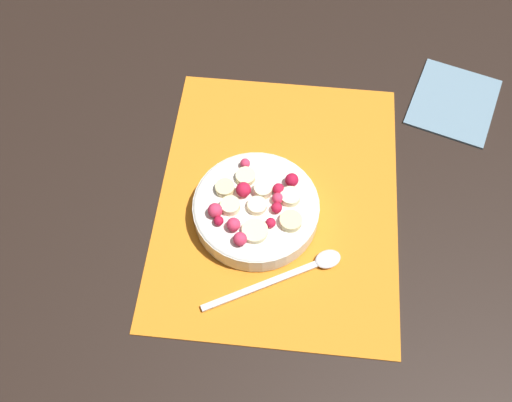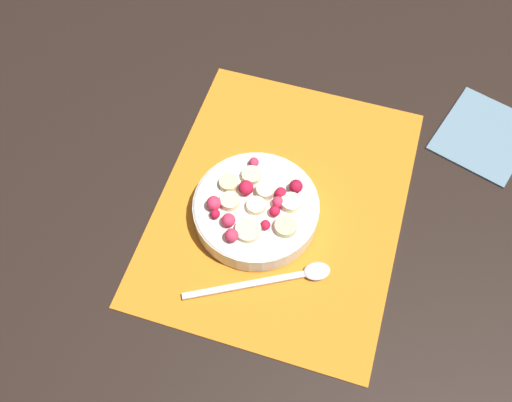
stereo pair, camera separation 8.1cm
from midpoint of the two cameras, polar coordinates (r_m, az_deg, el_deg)
name	(u,v)px [view 1 (the left image)]	position (r m, az deg, el deg)	size (l,w,h in m)	color
ground_plane	(278,199)	(0.86, -0.45, -0.07)	(3.00, 3.00, 0.00)	black
placemat	(278,198)	(0.86, -0.45, 0.04)	(0.46, 0.36, 0.01)	orange
fruit_bowl	(256,208)	(0.82, -2.80, -0.94)	(0.18, 0.18, 0.06)	silver
spoon	(299,270)	(0.80, 1.47, -7.21)	(0.12, 0.19, 0.01)	silver
napkin	(454,101)	(1.01, 17.05, 9.36)	(0.19, 0.17, 0.01)	slate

